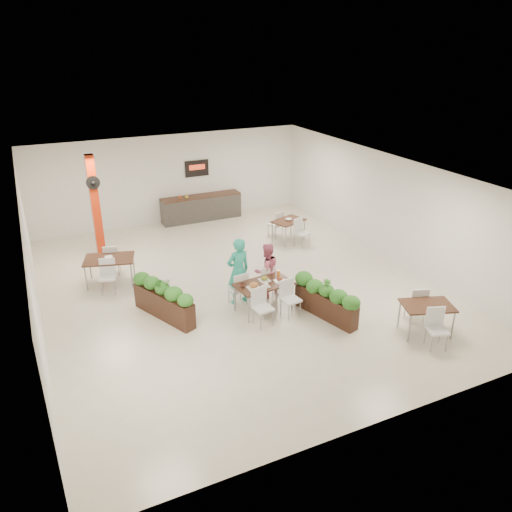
% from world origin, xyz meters
% --- Properties ---
extents(ground, '(12.00, 12.00, 0.00)m').
position_xyz_m(ground, '(0.00, 0.00, 0.00)').
color(ground, beige).
rests_on(ground, ground).
extents(room_shell, '(10.10, 12.10, 3.22)m').
position_xyz_m(room_shell, '(0.00, 0.00, 2.01)').
color(room_shell, white).
rests_on(room_shell, ground).
extents(red_column, '(0.40, 0.41, 3.20)m').
position_xyz_m(red_column, '(-3.00, 3.79, 1.64)').
color(red_column, '#B0280B').
rests_on(red_column, ground).
extents(service_counter, '(3.00, 0.64, 2.20)m').
position_xyz_m(service_counter, '(1.00, 5.65, 0.49)').
color(service_counter, '#33302D').
rests_on(service_counter, ground).
extents(main_table, '(1.48, 1.75, 0.92)m').
position_xyz_m(main_table, '(0.10, -1.50, 0.64)').
color(main_table, black).
rests_on(main_table, ground).
extents(diner_man, '(0.69, 0.50, 1.77)m').
position_xyz_m(diner_man, '(-0.29, -0.85, 0.89)').
color(diner_man, teal).
rests_on(diner_man, ground).
extents(diner_woman, '(0.78, 0.64, 1.48)m').
position_xyz_m(diner_woman, '(0.51, -0.85, 0.74)').
color(diner_woman, '#D45E7D').
rests_on(diner_woman, ground).
extents(planter_left, '(1.07, 1.93, 1.08)m').
position_xyz_m(planter_left, '(-2.25, -0.78, 0.52)').
color(planter_left, black).
rests_on(planter_left, ground).
extents(planter_right, '(0.80, 1.88, 1.01)m').
position_xyz_m(planter_right, '(1.34, -2.45, 0.50)').
color(planter_right, black).
rests_on(planter_right, ground).
extents(side_table_a, '(1.52, 1.67, 0.92)m').
position_xyz_m(side_table_a, '(-3.08, 1.69, 0.64)').
color(side_table_a, black).
rests_on(side_table_a, ground).
extents(side_table_b, '(1.25, 1.67, 0.92)m').
position_xyz_m(side_table_b, '(2.91, 2.33, 0.62)').
color(side_table_b, black).
rests_on(side_table_b, ground).
extents(side_table_c, '(1.32, 1.67, 0.92)m').
position_xyz_m(side_table_c, '(3.01, -4.06, 0.62)').
color(side_table_c, black).
rests_on(side_table_c, ground).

